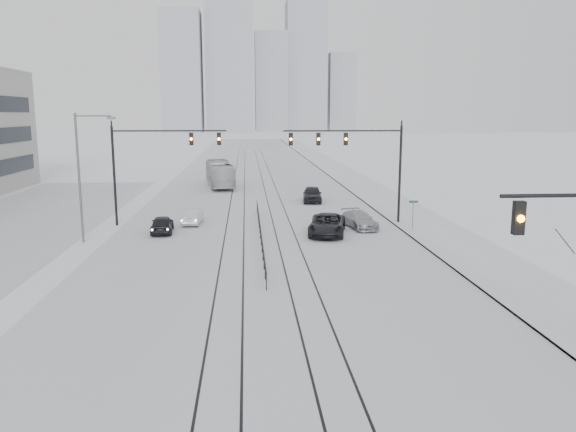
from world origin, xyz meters
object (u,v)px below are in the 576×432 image
object	(u,v)px
sedan_nb_right	(360,220)
sedan_nb_far	(312,194)
sedan_sb_outer	(192,216)
sedan_nb_front	(327,225)
sedan_sb_inner	(162,224)
box_truck	(220,174)

from	to	relation	value
sedan_nb_right	sedan_nb_far	size ratio (longest dim) A/B	0.97
sedan_sb_outer	sedan_nb_front	size ratio (longest dim) A/B	0.71
sedan_sb_inner	sedan_nb_right	xyz separation A→B (m)	(15.34, 0.70, -0.03)
sedan_nb_front	sedan_sb_outer	bearing A→B (deg)	166.54
sedan_nb_right	sedan_nb_far	world-z (taller)	sedan_nb_far
sedan_nb_right	box_truck	xyz separation A→B (m)	(-12.19, 26.51, 0.93)
sedan_sb_inner	sedan_nb_front	distance (m)	12.51
sedan_nb_far	box_truck	distance (m)	16.36
sedan_sb_inner	sedan_nb_right	size ratio (longest dim) A/B	0.89
sedan_sb_inner	sedan_sb_outer	bearing A→B (deg)	-124.37
sedan_sb_inner	sedan_nb_front	xyz separation A→B (m)	(12.41, -1.58, 0.09)
box_truck	sedan_sb_inner	bearing A→B (deg)	75.67
sedan_nb_front	box_truck	bearing A→B (deg)	119.56
sedan_sb_inner	sedan_nb_far	xyz separation A→B (m)	(13.15, 14.30, 0.11)
sedan_sb_outer	sedan_nb_right	distance (m)	13.62
sedan_nb_right	sedan_nb_far	distance (m)	13.77
sedan_nb_front	box_truck	world-z (taller)	box_truck
sedan_sb_outer	sedan_nb_far	size ratio (longest dim) A/B	0.84
box_truck	sedan_nb_front	bearing A→B (deg)	100.10
sedan_nb_far	sedan_sb_outer	bearing A→B (deg)	-130.04
sedan_sb_outer	sedan_nb_far	world-z (taller)	sedan_nb_far
sedan_nb_front	sedan_sb_inner	bearing A→B (deg)	-175.53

